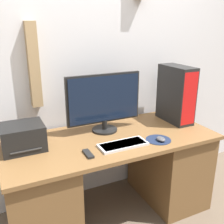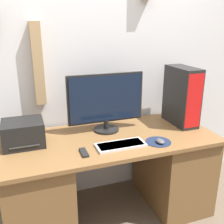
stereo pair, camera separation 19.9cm
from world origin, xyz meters
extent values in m
cube|color=silver|center=(0.00, 0.80, 1.35)|extent=(6.40, 0.05, 2.70)
cube|color=#9E7F56|center=(-0.48, 0.73, 1.26)|extent=(0.08, 0.08, 0.64)
cube|color=brown|center=(0.00, 0.37, 0.70)|extent=(1.65, 0.74, 0.03)
cube|color=brown|center=(-0.58, 0.37, 0.34)|extent=(0.46, 0.68, 0.69)
cube|color=brown|center=(0.58, 0.37, 0.34)|extent=(0.46, 0.68, 0.69)
cylinder|color=black|center=(0.01, 0.51, 0.73)|extent=(0.21, 0.21, 0.02)
cylinder|color=black|center=(0.01, 0.51, 0.77)|extent=(0.04, 0.04, 0.08)
cube|color=black|center=(0.01, 0.52, 0.99)|extent=(0.63, 0.03, 0.40)
cube|color=black|center=(0.01, 0.50, 0.99)|extent=(0.60, 0.01, 0.37)
cube|color=silver|center=(0.01, 0.19, 0.73)|extent=(0.36, 0.15, 0.02)
cube|color=white|center=(0.01, 0.19, 0.73)|extent=(0.33, 0.13, 0.01)
cylinder|color=#19233D|center=(0.31, 0.16, 0.72)|extent=(0.19, 0.19, 0.00)
ellipsoid|color=#4C4C51|center=(0.31, 0.14, 0.74)|extent=(0.06, 0.08, 0.03)
cube|color=black|center=(0.68, 0.46, 0.97)|extent=(0.16, 0.36, 0.50)
cube|color=red|center=(0.68, 0.28, 0.97)|extent=(0.14, 0.01, 0.45)
cube|color=black|center=(-0.64, 0.46, 0.81)|extent=(0.29, 0.25, 0.18)
cube|color=#333333|center=(-0.64, 0.38, 0.76)|extent=(0.20, 0.11, 0.01)
cube|color=black|center=(-0.26, 0.17, 0.73)|extent=(0.04, 0.13, 0.02)
camera|label=1|loc=(-0.80, -1.33, 1.56)|focal=42.00mm
camera|label=2|loc=(-0.62, -1.41, 1.56)|focal=42.00mm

